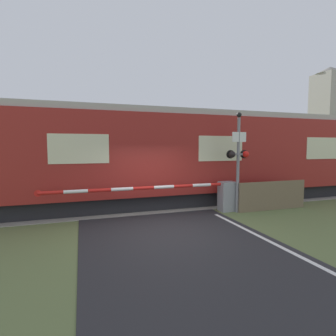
% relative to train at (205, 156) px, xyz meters
% --- Properties ---
extents(ground_plane, '(80.00, 80.00, 0.00)m').
position_rel_train_xyz_m(ground_plane, '(-2.88, -3.35, -1.98)').
color(ground_plane, '#5B6B3D').
extents(track_bed, '(36.00, 3.20, 0.13)m').
position_rel_train_xyz_m(track_bed, '(-2.88, 0.00, -1.96)').
color(track_bed, gray).
rests_on(track_bed, ground_plane).
extents(train, '(19.00, 2.82, 3.87)m').
position_rel_train_xyz_m(train, '(0.00, 0.00, 0.00)').
color(train, black).
rests_on(train, ground_plane).
extents(crossing_barrier, '(6.82, 0.44, 1.13)m').
position_rel_train_xyz_m(crossing_barrier, '(-0.68, -1.94, -1.32)').
color(crossing_barrier, gray).
rests_on(crossing_barrier, ground_plane).
extents(signal_post, '(0.87, 0.26, 3.64)m').
position_rel_train_xyz_m(signal_post, '(0.23, -2.25, 0.09)').
color(signal_post, gray).
rests_on(signal_post, ground_plane).
extents(distant_building, '(3.18, 3.18, 11.39)m').
position_rel_train_xyz_m(distant_building, '(21.68, 12.49, 3.79)').
color(distant_building, '#9E998E').
rests_on(distant_building, ground_plane).
extents(roadside_fence, '(2.96, 0.06, 1.10)m').
position_rel_train_xyz_m(roadside_fence, '(1.72, -2.36, -1.43)').
color(roadside_fence, '#726047').
rests_on(roadside_fence, ground_plane).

